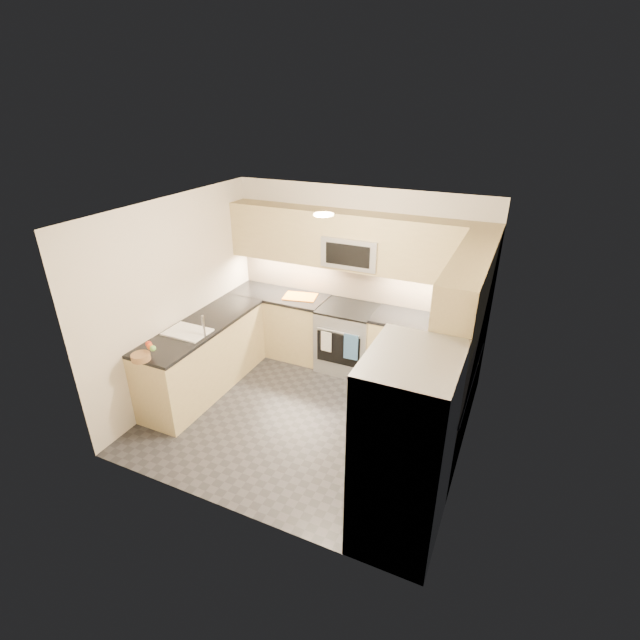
{
  "coord_description": "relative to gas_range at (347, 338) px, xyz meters",
  "views": [
    {
      "loc": [
        2.05,
        -4.13,
        3.52
      ],
      "look_at": [
        0.0,
        0.35,
        1.15
      ],
      "focal_mm": 26.0,
      "sensor_mm": 36.0,
      "label": 1
    }
  ],
  "objects": [
    {
      "name": "base_cab_back_right",
      "position": [
        1.09,
        0.02,
        -0.01
      ],
      "size": [
        1.42,
        0.6,
        0.9
      ],
      "primitive_type": "cube",
      "color": "tan",
      "rests_on": "floor"
    },
    {
      "name": "base_cab_back_left",
      "position": [
        -1.09,
        0.02,
        -0.01
      ],
      "size": [
        1.42,
        0.6,
        0.9
      ],
      "primitive_type": "cube",
      "color": "tan",
      "rests_on": "floor"
    },
    {
      "name": "dish_towel_check",
      "position": [
        -0.16,
        -0.37,
        0.1
      ],
      "size": [
        0.15,
        0.02,
        0.29
      ],
      "primitive_type": "cube",
      "rotation": [
        0.0,
        0.0,
        -0.05
      ],
      "color": "silver",
      "rests_on": "oven_handle"
    },
    {
      "name": "microwave_door",
      "position": [
        0.0,
        -0.08,
        1.24
      ],
      "size": [
        0.6,
        0.01,
        0.28
      ],
      "primitive_type": "cube",
      "color": "black",
      "rests_on": "microwave"
    },
    {
      "name": "cutting_board",
      "position": [
        -0.75,
        0.04,
        0.49
      ],
      "size": [
        0.52,
        0.41,
        0.01
      ],
      "primitive_type": "cube",
      "rotation": [
        0.0,
        0.0,
        0.21
      ],
      "color": "orange",
      "rests_on": "countertop_back_left"
    },
    {
      "name": "fruit_apple",
      "position": [
        -1.56,
        -2.1,
        0.6
      ],
      "size": [
        0.07,
        0.07,
        0.07
      ],
      "primitive_type": "sphere",
      "color": "red",
      "rests_on": "fruit_basket"
    },
    {
      "name": "fruit_pear",
      "position": [
        -1.44,
        -2.15,
        0.6
      ],
      "size": [
        0.07,
        0.07,
        0.07
      ],
      "primitive_type": "sphere",
      "color": "#76BF52",
      "rests_on": "fruit_basket"
    },
    {
      "name": "backsplash_right",
      "position": [
        1.8,
        -0.82,
        0.74
      ],
      "size": [
        0.01,
        2.3,
        0.51
      ],
      "primitive_type": "cube",
      "color": "tan",
      "rests_on": "wall_right"
    },
    {
      "name": "range_cooktop",
      "position": [
        0.0,
        0.0,
        0.46
      ],
      "size": [
        0.76,
        0.65,
        0.03
      ],
      "primitive_type": "cube",
      "color": "black",
      "rests_on": "gas_range"
    },
    {
      "name": "wall_right",
      "position": [
        1.8,
        -1.28,
        0.79
      ],
      "size": [
        0.02,
        3.2,
        2.5
      ],
      "primitive_type": "cube",
      "color": "beige",
      "rests_on": "floor"
    },
    {
      "name": "countertop_peninsula",
      "position": [
        -1.5,
        -1.28,
        0.47
      ],
      "size": [
        0.63,
        2.0,
        0.04
      ],
      "primitive_type": "cube",
      "color": "black",
      "rests_on": "base_cab_peninsula"
    },
    {
      "name": "floor",
      "position": [
        0.0,
        -1.28,
        -0.46
      ],
      "size": [
        3.6,
        3.2,
        0.0
      ],
      "primitive_type": "cube",
      "color": "#25252B",
      "rests_on": "ground"
    },
    {
      "name": "countertop_right",
      "position": [
        1.5,
        -1.12,
        0.47
      ],
      "size": [
        0.63,
        1.7,
        0.04
      ],
      "primitive_type": "cube",
      "color": "black",
      "rests_on": "base_cab_right"
    },
    {
      "name": "oven_handle",
      "position": [
        0.0,
        -0.35,
        0.26
      ],
      "size": [
        0.6,
        0.02,
        0.02
      ],
      "primitive_type": "cylinder",
      "rotation": [
        0.0,
        1.57,
        0.0
      ],
      "color": "#B2B5BA",
      "rests_on": "gas_range"
    },
    {
      "name": "upper_cab_right",
      "position": [
        1.62,
        -1.0,
        1.37
      ],
      "size": [
        0.35,
        1.95,
        0.75
      ],
      "primitive_type": "cube",
      "color": "tan",
      "rests_on": "wall_right"
    },
    {
      "name": "oven_door_glass",
      "position": [
        0.0,
        -0.33,
        -0.01
      ],
      "size": [
        0.62,
        0.02,
        0.45
      ],
      "primitive_type": "cube",
      "color": "black",
      "rests_on": "gas_range"
    },
    {
      "name": "upper_cab_back",
      "position": [
        0.0,
        0.15,
        1.37
      ],
      "size": [
        3.6,
        0.35,
        0.75
      ],
      "primitive_type": "cube",
      "color": "tan",
      "rests_on": "wall_back"
    },
    {
      "name": "countertop_back_left",
      "position": [
        -1.09,
        0.02,
        0.47
      ],
      "size": [
        1.42,
        0.63,
        0.04
      ],
      "primitive_type": "cube",
      "color": "black",
      "rests_on": "base_cab_back_left"
    },
    {
      "name": "wall_left",
      "position": [
        -1.8,
        -1.28,
        0.79
      ],
      "size": [
        0.02,
        3.2,
        2.5
      ],
      "primitive_type": "cube",
      "color": "beige",
      "rests_on": "floor"
    },
    {
      "name": "ceiling",
      "position": [
        0.0,
        -1.28,
        2.04
      ],
      "size": [
        3.6,
        3.2,
        0.02
      ],
      "primitive_type": "cube",
      "color": "beige",
      "rests_on": "wall_back"
    },
    {
      "name": "wall_back",
      "position": [
        0.0,
        0.32,
        0.79
      ],
      "size": [
        3.6,
        0.02,
        2.5
      ],
      "primitive_type": "cube",
      "color": "beige",
      "rests_on": "floor"
    },
    {
      "name": "dish_towel_blue",
      "position": [
        0.19,
        -0.37,
        0.1
      ],
      "size": [
        0.19,
        0.03,
        0.37
      ],
      "primitive_type": "cube",
      "rotation": [
        0.0,
        0.0,
        0.05
      ],
      "color": "#2F5482",
      "rests_on": "oven_handle"
    },
    {
      "name": "base_cab_peninsula",
      "position": [
        -1.5,
        -1.28,
        -0.01
      ],
      "size": [
        0.6,
        2.0,
        0.9
      ],
      "primitive_type": "cube",
      "color": "tan",
      "rests_on": "floor"
    },
    {
      "name": "fruit_basket",
      "position": [
        -1.54,
        -2.25,
        0.52
      ],
      "size": [
        0.26,
        0.26,
        0.07
      ],
      "primitive_type": "cylinder",
      "rotation": [
        0.0,
        0.0,
        -0.36
      ],
      "color": "#986E46",
      "rests_on": "countertop_peninsula"
    },
    {
      "name": "wall_front",
      "position": [
        0.0,
        -2.88,
        0.79
      ],
      "size": [
        3.6,
        0.02,
        2.5
      ],
      "primitive_type": "cube",
      "color": "beige",
      "rests_on": "floor"
    },
    {
      "name": "countertop_back_right",
      "position": [
        1.09,
        0.02,
        0.47
      ],
      "size": [
        1.42,
        0.63,
        0.04
      ],
      "primitive_type": "cube",
      "color": "black",
      "rests_on": "base_cab_back_right"
    },
    {
      "name": "fruit_orange",
      "position": [
        -1.5,
        -2.13,
        0.6
      ],
      "size": [
        0.07,
        0.07,
        0.07
      ],
      "primitive_type": "sphere",
      "color": "#DC5518",
      "rests_on": "fruit_basket"
    },
    {
      "name": "sink_basin",
      "position": [
        -1.5,
        -1.53,
        0.42
      ],
      "size": [
        0.52,
        0.38,
        0.16
      ],
      "primitive_type": "cube",
      "color": "white",
      "rests_on": "base_cab_peninsula"
    },
    {
      "name": "base_cab_right",
      "position": [
        1.5,
        -1.12,
        -0.01
      ],
      "size": [
        0.6,
        1.7,
        0.9
      ],
      "primitive_type": "cube",
      "color": "tan",
      "rests_on": "floor"
    },
    {
      "name": "backsplash_back",
      "position": [
        0.0,
        0.32,
        0.74
      ],
      "size": [
        3.6,
        0.01,
        0.51
      ],
      "primitive_type": "cube",
      "color": "tan",
      "rests_on": "wall_back"
    },
    {
      "name": "utensil_bowl",
      "position": [
        1.27,
        0.05,
        0.56
      ],
      "size": [
        0.33,
        0.33,
        0.15
      ],
      "primitive_type": "cylinder",
      "rotation": [
        0.0,
        0.0,
        0.26
      ],
      "color": "#5EA848",
      "rests_on": "countertop_back_right"
    },
    {
      "name": "refrigerator",
      "position": [
        1.45,
        -2.43,
        0.45
      ],
      "size": [
        0.7,
        0.9,
        1.8
      ],
      "primitive_type": "cube",
      "color": "#A5A7AC",
      "rests_on": "floor"
    },
    {
      "name": "faucet",
      "position": [
        -1.24,
        -1.53,
        0.62
      ],
      "size": [
        0.03,
        0.03,
        0.28
      ],
      "primitive_type": "cylinder",
      "color": "silver",
      "rests_on": "countertop_peninsula"
    },
    {
      "name": "fridge_handle_left",
      "position": [
        1.08,
        -2.61,
        0.49
      ],
      "size": [
        0.02,
        0.02,
        1.2
      ],
      "primitive_type": "cylinder",
      "color": "#B2B5BA",
      "rests_on": "refrigerator"
    },
    {
      "name": "fridge_handle_right",
      "position": [
        1.08,
        -2.25,
        0.49
      ],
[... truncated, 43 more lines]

